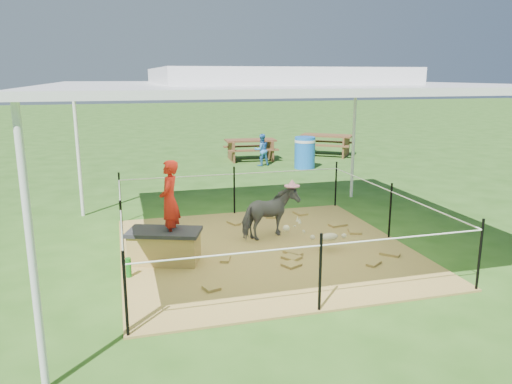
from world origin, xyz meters
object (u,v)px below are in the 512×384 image
object	(u,v)px
trash_barrel	(305,153)
picnic_table_far	(327,145)
straw_bale	(165,248)
pony	(270,214)
picnic_table_near	(250,150)
woman	(169,194)
foal	(329,235)
green_bottle	(129,268)
distant_person	(262,150)

from	to	relation	value
trash_barrel	picnic_table_far	bearing A→B (deg)	52.47
straw_bale	pony	size ratio (longest dim) A/B	0.98
picnic_table_near	pony	bearing A→B (deg)	-99.43
woman	picnic_table_far	bearing A→B (deg)	164.58
pony	foal	xyz separation A→B (m)	(0.73, -0.86, -0.19)
woman	green_bottle	distance (m)	1.21
foal	trash_barrel	bearing A→B (deg)	64.55
trash_barrel	picnic_table_near	size ratio (longest dim) A/B	0.58
woman	foal	xyz separation A→B (m)	(2.50, -0.18, -0.81)
green_bottle	picnic_table_far	world-z (taller)	picnic_table_far
woman	trash_barrel	bearing A→B (deg)	165.24
trash_barrel	distant_person	xyz separation A→B (m)	(-1.14, 0.80, 0.02)
woman	foal	distance (m)	2.63
green_bottle	straw_bale	bearing A→B (deg)	39.29
green_bottle	picnic_table_near	xyz separation A→B (m)	(4.25, 9.29, 0.18)
picnic_table_near	picnic_table_far	distance (m)	2.89
picnic_table_far	picnic_table_near	bearing A→B (deg)	-140.46
straw_bale	foal	size ratio (longest dim) A/B	1.13
foal	picnic_table_far	size ratio (longest dim) A/B	0.51
woman	picnic_table_near	distance (m)	9.58
foal	picnic_table_far	distance (m)	10.08
picnic_table_far	straw_bale	bearing A→B (deg)	-91.08
woman	pony	bearing A→B (deg)	131.01
pony	picnic_table_near	bearing A→B (deg)	-34.99
foal	green_bottle	bearing A→B (deg)	177.39
picnic_table_near	picnic_table_far	world-z (taller)	picnic_table_far
woman	foal	size ratio (longest dim) A/B	1.35
trash_barrel	green_bottle	bearing A→B (deg)	-126.59
straw_bale	picnic_table_far	xyz separation A→B (m)	(6.58, 9.08, 0.12)
pony	picnic_table_near	xyz separation A→B (m)	(1.83, 8.16, -0.12)
trash_barrel	picnic_table_far	world-z (taller)	trash_barrel
straw_bale	woman	world-z (taller)	woman
green_bottle	distant_person	world-z (taller)	distant_person
straw_bale	foal	xyz separation A→B (m)	(2.60, -0.18, 0.02)
straw_bale	green_bottle	world-z (taller)	straw_bale
straw_bale	picnic_table_far	size ratio (longest dim) A/B	0.57
picnic_table_far	distant_person	size ratio (longest dim) A/B	1.76
woman	trash_barrel	size ratio (longest dim) A/B	1.25
straw_bale	trash_barrel	size ratio (longest dim) A/B	1.04
woman	green_bottle	bearing A→B (deg)	-35.21
green_bottle	picnic_table_far	bearing A→B (deg)	53.20
woman	green_bottle	world-z (taller)	woman
foal	picnic_table_far	bearing A→B (deg)	59.34
green_bottle	trash_barrel	distance (m)	9.16
trash_barrel	distant_person	size ratio (longest dim) A/B	0.96
picnic_table_far	green_bottle	bearing A→B (deg)	-91.95
straw_bale	pony	world-z (taller)	pony
trash_barrel	distant_person	bearing A→B (deg)	145.13
straw_bale	woman	xyz separation A→B (m)	(0.10, -0.00, 0.83)
picnic_table_near	trash_barrel	bearing A→B (deg)	-54.94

